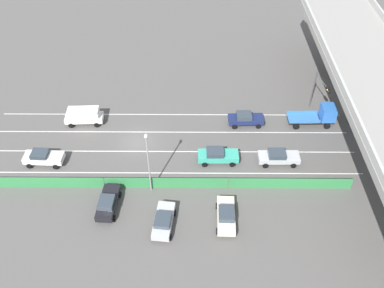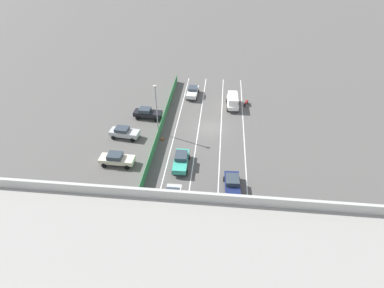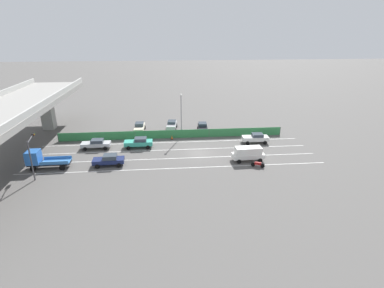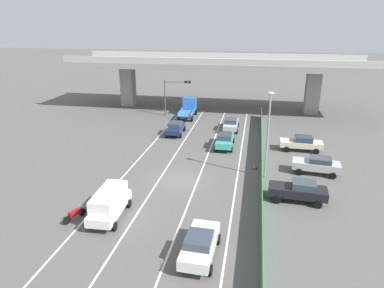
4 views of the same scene
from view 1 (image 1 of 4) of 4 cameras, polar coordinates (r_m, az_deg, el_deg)
name	(u,v)px [view 1 (image 1 of 4)]	position (r m, az deg, el deg)	size (l,w,h in m)	color
ground_plane	(137,141)	(51.14, -7.46, 0.35)	(300.00, 300.00, 0.00)	#565451
lane_line_left_edge	(171,115)	(54.71, -2.82, 4.04)	(0.14, 43.84, 0.01)	silver
lane_line_mid_left	(170,132)	(52.05, -2.98, 1.63)	(0.14, 43.84, 0.01)	silver
lane_line_mid_right	(169,151)	(49.49, -3.16, -1.02)	(0.14, 43.84, 0.01)	silver
lane_line_right_edge	(168,173)	(47.06, -3.36, -3.96)	(0.14, 43.84, 0.01)	silver
green_fence	(166,183)	(45.04, -3.53, -5.32)	(0.10, 39.94, 1.51)	#338447
car_sedan_white	(43,157)	(50.37, -19.64, -1.70)	(2.13, 4.51, 1.66)	white
car_van_white	(84,115)	(54.33, -14.54, 3.82)	(2.19, 4.77, 2.14)	silver
car_taxi_teal	(217,155)	(47.74, 3.50, -1.54)	(2.04, 4.63, 1.69)	teal
car_sedan_navy	(245,118)	(53.03, 7.28, 3.47)	(2.16, 4.47, 1.63)	navy
car_sedan_silver	(278,157)	(48.56, 11.69, -1.70)	(2.02, 4.68, 1.58)	#B7BABC
flatbed_truck_blue	(320,115)	(54.76, 17.08, 3.76)	(2.31, 5.75, 2.67)	black
motorcycle	(82,108)	(56.79, -14.74, 4.73)	(0.93, 1.83, 0.93)	black
parked_sedan_dark	(108,203)	(43.83, -11.41, -7.85)	(4.62, 2.16, 1.73)	black
parked_wagon_silver	(163,221)	(41.70, -3.91, -10.40)	(4.48, 2.33, 1.65)	#B2B5B7
parked_sedan_cream	(226,215)	(42.16, 4.67, -9.66)	(4.61, 2.07, 1.67)	beige
traffic_light	(319,88)	(54.94, 16.97, 7.25)	(3.96, 0.99, 5.42)	#47474C
street_lamp	(148,159)	(42.07, -6.00, -1.98)	(0.60, 0.36, 7.94)	gray
traffic_cone	(168,181)	(45.76, -3.32, -5.10)	(0.47, 0.47, 0.71)	orange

